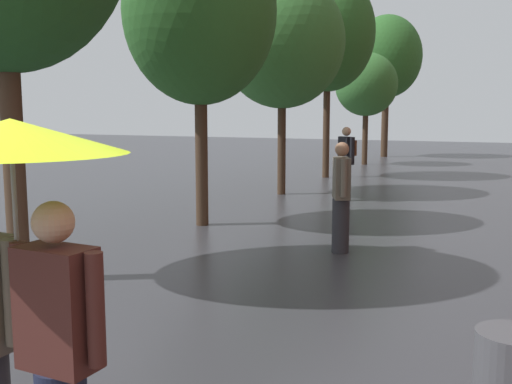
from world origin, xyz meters
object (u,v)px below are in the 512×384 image
object	(u,v)px
street_tree_4	(366,85)
pedestrian_walking_midground	(341,197)
street_tree_1	(200,12)
street_tree_2	(282,42)
street_tree_5	(387,57)
couple_under_umbrella	(15,248)
street_tree_3	(328,33)
pedestrian_walking_far	(346,162)

from	to	relation	value
street_tree_4	pedestrian_walking_midground	size ratio (longest dim) A/B	2.60
street_tree_1	street_tree_2	distance (m)	4.45
street_tree_5	couple_under_umbrella	distance (m)	25.70
street_tree_5	street_tree_1	bearing A→B (deg)	-89.27
street_tree_5	couple_under_umbrella	bearing A→B (deg)	-82.82
street_tree_1	street_tree_5	size ratio (longest dim) A/B	0.87
street_tree_2	couple_under_umbrella	size ratio (longest dim) A/B	2.60
street_tree_2	street_tree_3	world-z (taller)	street_tree_3
couple_under_umbrella	pedestrian_walking_midground	bearing A→B (deg)	90.02
street_tree_3	street_tree_5	world-z (taller)	street_tree_5
street_tree_1	pedestrian_walking_midground	xyz separation A→B (m)	(2.96, -1.10, -3.02)
street_tree_1	street_tree_5	bearing A→B (deg)	90.73
street_tree_3	pedestrian_walking_midground	distance (m)	10.85
street_tree_3	street_tree_5	bearing A→B (deg)	90.10
street_tree_1	street_tree_4	bearing A→B (deg)	90.53
street_tree_1	pedestrian_walking_midground	distance (m)	4.37
street_tree_3	street_tree_5	distance (m)	9.26
street_tree_3	street_tree_2	bearing A→B (deg)	-88.79
couple_under_umbrella	pedestrian_walking_far	world-z (taller)	couple_under_umbrella
pedestrian_walking_midground	street_tree_4	bearing A→B (deg)	101.87
street_tree_1	pedestrian_walking_far	bearing A→B (deg)	67.52
pedestrian_walking_far	couple_under_umbrella	bearing A→B (deg)	-83.58
couple_under_umbrella	pedestrian_walking_far	xyz separation A→B (m)	(-1.29, 11.48, -0.50)
street_tree_4	street_tree_2	bearing A→B (deg)	-89.97
street_tree_3	pedestrian_walking_far	distance (m)	6.10
street_tree_1	street_tree_3	size ratio (longest dim) A/B	0.88
street_tree_3	street_tree_5	size ratio (longest dim) A/B	0.99
pedestrian_walking_midground	couple_under_umbrella	bearing A→B (deg)	-89.98
pedestrian_walking_midground	street_tree_3	bearing A→B (deg)	108.09
pedestrian_walking_far	street_tree_4	bearing A→B (deg)	100.66
street_tree_5	pedestrian_walking_midground	xyz separation A→B (m)	(3.19, -18.97, -3.64)
street_tree_1	couple_under_umbrella	xyz separation A→B (m)	(2.96, -7.44, -2.44)
street_tree_3	couple_under_umbrella	xyz separation A→B (m)	(3.17, -16.05, -3.07)
street_tree_5	pedestrian_walking_far	xyz separation A→B (m)	(1.90, -13.83, -3.57)
street_tree_2	street_tree_3	bearing A→B (deg)	91.21
street_tree_1	couple_under_umbrella	bearing A→B (deg)	-68.28
street_tree_4	street_tree_5	size ratio (longest dim) A/B	0.68
street_tree_2	pedestrian_walking_far	distance (m)	3.41
street_tree_1	pedestrian_walking_far	size ratio (longest dim) A/B	3.18
street_tree_3	pedestrian_walking_far	size ratio (longest dim) A/B	3.63
couple_under_umbrella	street_tree_5	bearing A→B (deg)	97.18
street_tree_4	pedestrian_walking_far	size ratio (longest dim) A/B	2.49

